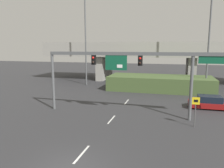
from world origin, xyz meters
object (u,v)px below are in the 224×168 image
object	(u,v)px
highway_light_pole_near	(85,31)
speed_limit_sign	(195,107)
highway_light_pole_far	(210,27)
signal_gantry	(127,64)
parked_sedan_near_right	(211,103)

from	to	relation	value
highway_light_pole_near	speed_limit_sign	bearing A→B (deg)	-46.04
speed_limit_sign	highway_light_pole_near	xyz separation A→B (m)	(-16.55, 17.16, 7.64)
highway_light_pole_near	highway_light_pole_far	bearing A→B (deg)	-6.08
signal_gantry	highway_light_pole_far	world-z (taller)	highway_light_pole_far
speed_limit_sign	parked_sedan_near_right	distance (m)	6.83
highway_light_pole_far	parked_sedan_near_right	distance (m)	12.33
speed_limit_sign	highway_light_pole_far	size ratio (longest dim) A/B	0.14
signal_gantry	speed_limit_sign	bearing A→B (deg)	-15.89
signal_gantry	highway_light_pole_far	xyz separation A→B (m)	(8.93, 13.35, 4.39)
highway_light_pole_far	highway_light_pole_near	bearing A→B (deg)	173.92
highway_light_pole_far	parked_sedan_near_right	size ratio (longest dim) A/B	3.87
signal_gantry	parked_sedan_near_right	size ratio (longest dim) A/B	3.61
speed_limit_sign	highway_light_pole_far	distance (m)	17.17
highway_light_pole_near	highway_light_pole_far	xyz separation A→B (m)	(19.35, -2.06, 0.03)
signal_gantry	highway_light_pole_near	world-z (taller)	highway_light_pole_near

